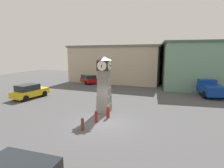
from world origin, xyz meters
TOP-DOWN VIEW (x-y plane):
  - ground_plane at (0.00, 0.00)m, footprint 66.16×66.16m
  - clock_tower at (-0.82, 2.24)m, footprint 1.29×1.23m
  - bollard_near_tower at (-0.02, 0.94)m, footprint 0.26×0.26m
  - bollard_mid_row at (-0.54, -0.19)m, footprint 0.20×0.20m
  - bollard_far_row at (-0.89, -1.66)m, footprint 0.20×0.20m
  - car_far_lot at (-10.41, 3.97)m, footprint 2.41×4.18m
  - car_silver_hatch at (-8.59, 15.16)m, footprint 4.51×4.15m
  - pickup_truck at (8.93, 11.68)m, footprint 2.94×5.51m
  - warehouse_blue_far at (-4.52, 20.85)m, footprint 16.13×13.03m

SIDE VIEW (x-z plane):
  - ground_plane at x=0.00m, z-range 0.00..0.00m
  - bollard_far_row at x=-0.89m, z-range 0.01..0.85m
  - bollard_mid_row at x=-0.54m, z-range 0.01..0.90m
  - bollard_near_tower at x=-0.02m, z-range 0.01..0.94m
  - car_silver_hatch at x=-8.59m, z-range 0.02..1.42m
  - car_far_lot at x=-10.41m, z-range 0.00..1.58m
  - pickup_truck at x=8.93m, z-range 0.01..1.86m
  - clock_tower at x=-0.82m, z-range -0.08..4.63m
  - warehouse_blue_far at x=-4.52m, z-range 0.01..6.25m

